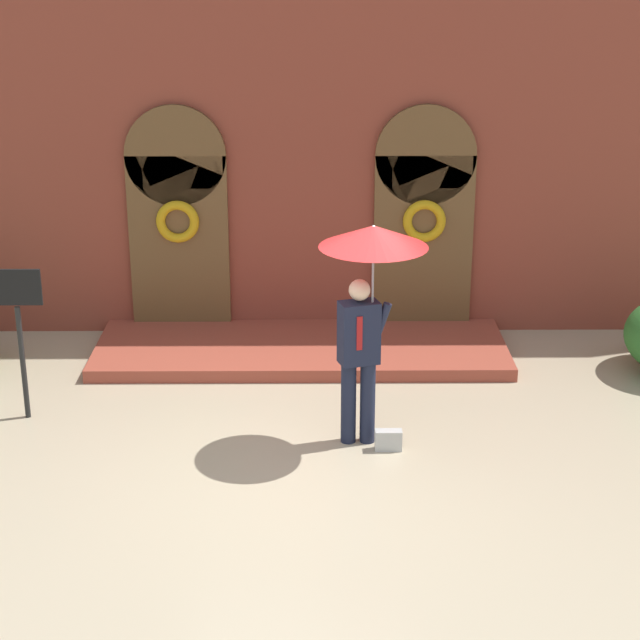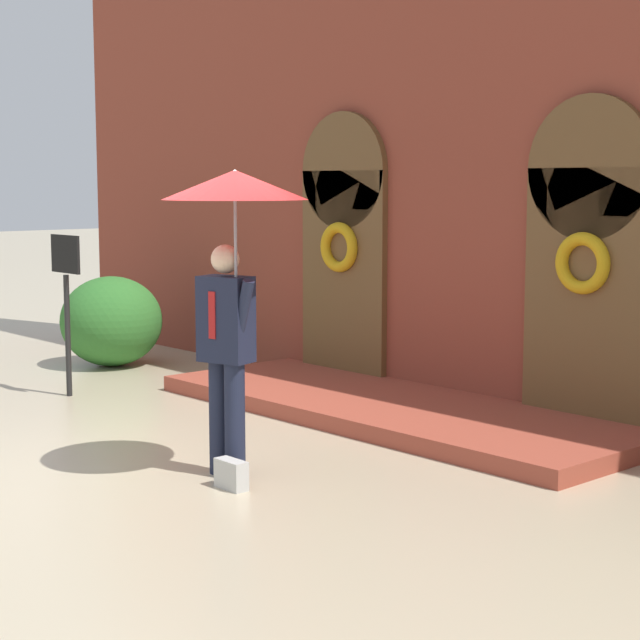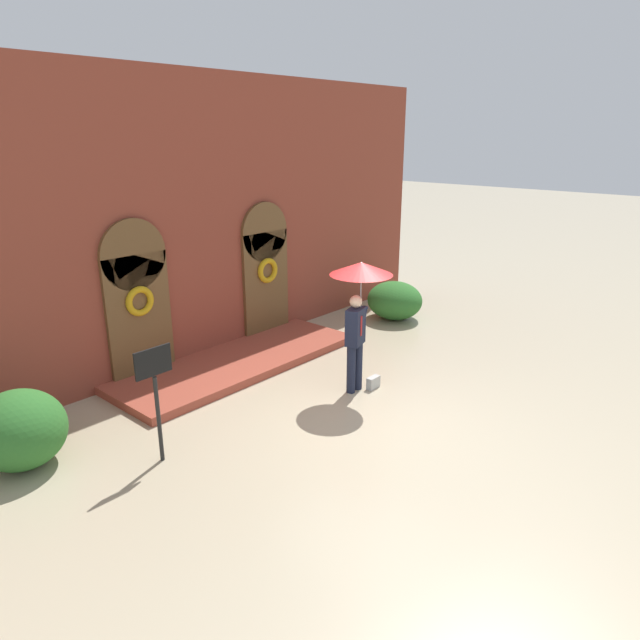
# 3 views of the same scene
# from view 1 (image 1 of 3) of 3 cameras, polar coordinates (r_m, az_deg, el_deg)

# --- Properties ---
(ground_plane) EXTENTS (80.00, 80.00, 0.00)m
(ground_plane) POSITION_cam_1_polar(r_m,az_deg,el_deg) (10.86, -1.14, -7.89)
(ground_plane) COLOR tan
(building_facade) EXTENTS (14.00, 2.30, 5.60)m
(building_facade) POSITION_cam_1_polar(r_m,az_deg,el_deg) (13.96, -1.03, 10.08)
(building_facade) COLOR brown
(building_facade) RESTS_ON ground
(person_with_umbrella) EXTENTS (1.10, 1.10, 2.36)m
(person_with_umbrella) POSITION_cam_1_polar(r_m,az_deg,el_deg) (10.70, 2.66, 2.74)
(person_with_umbrella) COLOR #191E33
(person_with_umbrella) RESTS_ON ground
(handbag) EXTENTS (0.28, 0.12, 0.22)m
(handbag) POSITION_cam_1_polar(r_m,az_deg,el_deg) (11.19, 3.67, -6.41)
(handbag) COLOR #B7B7B2
(handbag) RESTS_ON ground
(sign_post) EXTENTS (0.56, 0.06, 1.72)m
(sign_post) POSITION_cam_1_polar(r_m,az_deg,el_deg) (11.95, -15.79, 0.07)
(sign_post) COLOR black
(sign_post) RESTS_ON ground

